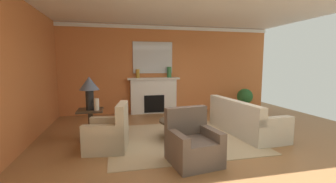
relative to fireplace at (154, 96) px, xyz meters
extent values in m
plane|color=olive|center=(0.49, -3.12, -0.59)|extent=(9.40, 9.40, 0.00)
cube|color=#CC723D|center=(0.49, 0.21, 0.94)|extent=(7.83, 0.12, 3.06)
cube|color=#CC723D|center=(-3.19, -2.82, 0.94)|extent=(0.12, 7.14, 3.06)
cube|color=white|center=(0.49, -2.82, 2.50)|extent=(7.83, 7.14, 0.06)
cube|color=white|center=(0.49, 0.13, 2.39)|extent=(7.83, 0.08, 0.12)
cube|color=tan|center=(0.15, -2.90, -0.58)|extent=(3.24, 2.74, 0.01)
cube|color=white|center=(0.00, 0.01, 0.01)|extent=(1.60, 0.25, 1.19)
cube|color=black|center=(0.00, -0.01, -0.24)|extent=(0.70, 0.26, 0.60)
cube|color=white|center=(0.00, -0.02, 0.63)|extent=(1.80, 0.35, 0.06)
cube|color=silver|center=(0.00, 0.12, 1.35)|extent=(1.38, 0.04, 1.08)
cube|color=beige|center=(1.86, -2.84, -0.37)|extent=(1.05, 2.16, 0.45)
cube|color=beige|center=(1.51, -2.86, 0.06)|extent=(0.35, 2.11, 0.40)
cube|color=beige|center=(1.93, -3.78, -0.28)|extent=(0.91, 0.26, 0.62)
cube|color=beige|center=(1.79, -1.89, -0.28)|extent=(0.91, 0.26, 0.62)
cube|color=#C1B293|center=(-1.50, -3.21, -0.37)|extent=(0.92, 0.92, 0.44)
cube|color=#C1B293|center=(-1.19, -3.26, 0.10)|extent=(0.28, 0.82, 0.51)
cube|color=#C1B293|center=(-1.45, -2.88, -0.29)|extent=(0.81, 0.26, 0.60)
cube|color=#C1B293|center=(-1.56, -3.53, -0.29)|extent=(0.81, 0.26, 0.60)
cube|color=brown|center=(-0.01, -4.23, -0.37)|extent=(0.91, 0.91, 0.44)
cube|color=brown|center=(-0.05, -3.91, 0.10)|extent=(0.81, 0.28, 0.51)
cube|color=brown|center=(-0.33, -4.28, -0.29)|extent=(0.26, 0.81, 0.60)
cube|color=brown|center=(0.32, -4.18, -0.29)|extent=(0.26, 0.81, 0.60)
cylinder|color=#3D2D1E|center=(0.15, -2.90, -0.16)|extent=(1.00, 1.00, 0.04)
cylinder|color=#3D2D1E|center=(0.15, -2.90, -0.39)|extent=(0.12, 0.12, 0.41)
cylinder|color=#3D2D1E|center=(0.15, -2.90, -0.58)|extent=(0.56, 0.56, 0.03)
cube|color=#3D2D1E|center=(-1.88, -2.47, 0.09)|extent=(0.56, 0.56, 0.04)
cube|color=#3D2D1E|center=(-1.88, -2.47, -0.26)|extent=(0.10, 0.10, 0.66)
cube|color=#3D2D1E|center=(-1.88, -2.47, -0.57)|extent=(0.45, 0.45, 0.04)
cylinder|color=black|center=(-1.88, -2.47, 0.33)|extent=(0.18, 0.18, 0.45)
cone|color=#4C566B|center=(-1.88, -2.47, 0.71)|extent=(0.44, 0.44, 0.30)
cylinder|color=beige|center=(-1.73, -2.59, 0.24)|extent=(0.11, 0.11, 0.26)
cylinder|color=#33703D|center=(0.55, -0.05, 0.85)|extent=(0.16, 0.16, 0.37)
cylinder|color=#B7892D|center=(-0.55, -0.05, 0.81)|extent=(0.13, 0.13, 0.29)
cube|color=tan|center=(0.00, -2.80, -0.12)|extent=(0.22, 0.18, 0.03)
cylinder|color=#A8754C|center=(3.28, -0.47, -0.44)|extent=(0.32, 0.32, 0.30)
sphere|color=#28602D|center=(3.28, -0.47, -0.04)|extent=(0.56, 0.56, 0.56)
camera|label=1|loc=(-1.31, -7.86, 1.15)|focal=24.50mm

